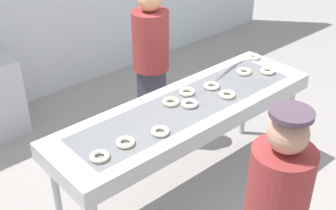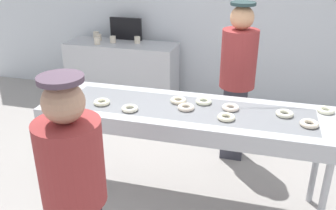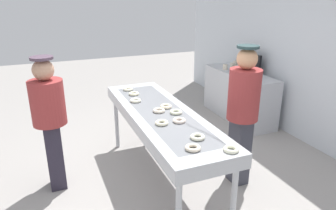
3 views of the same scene
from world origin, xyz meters
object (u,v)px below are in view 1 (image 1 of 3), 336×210
Objects in this scene: sugar_donut_1 at (160,131)px; sugar_donut_7 at (125,142)px; sugar_donut_0 at (212,86)px; sugar_donut_10 at (268,71)px; worker_baker at (151,55)px; sugar_donut_3 at (171,102)px; sugar_donut_4 at (244,72)px; sugar_donut_8 at (187,92)px; customer_waiting at (276,206)px; sugar_donut_6 at (253,57)px; sugar_donut_5 at (227,94)px; sugar_donut_2 at (100,156)px; sugar_donut_9 at (190,104)px; fryer_conveyor at (187,112)px.

sugar_donut_1 is 0.28m from sugar_donut_7.
sugar_donut_0 and sugar_donut_10 have the same top height.
worker_baker reaches higher than sugar_donut_7.
worker_baker reaches higher than sugar_donut_0.
sugar_donut_1 and sugar_donut_3 have the same top height.
sugar_donut_10 is (1.06, -0.17, 0.00)m from sugar_donut_3.
sugar_donut_4 is 0.67m from sugar_donut_8.
customer_waiting is (-0.31, -1.29, -0.03)m from sugar_donut_3.
sugar_donut_10 is (0.18, -0.14, 0.00)m from sugar_donut_4.
worker_baker is at bearing 43.22° from sugar_donut_7.
sugar_donut_7 is at bearing -169.87° from sugar_donut_6.
sugar_donut_0 is at bearing -16.04° from sugar_donut_8.
sugar_donut_5 is at bearing 68.08° from customer_waiting.
sugar_donut_10 is 1.76m from customer_waiting.
sugar_donut_7 is 1.44m from worker_baker.
sugar_donut_2 and sugar_donut_10 have the same top height.
sugar_donut_9 is at bearing -165.28° from sugar_donut_0.
worker_baker is at bearing 38.08° from sugar_donut_2.
sugar_donut_1 is at bearing -176.83° from sugar_donut_5.
sugar_donut_5 is at bearing -49.34° from sugar_donut_8.
sugar_donut_7 is 1.00× the size of sugar_donut_10.
customer_waiting reaches higher than sugar_donut_2.
sugar_donut_7 is (0.23, 0.01, 0.00)m from sugar_donut_2.
sugar_donut_0 reaches higher than fryer_conveyor.
fryer_conveyor is at bearing 97.69° from sugar_donut_9.
sugar_donut_0 is at bearing 179.16° from sugar_donut_4.
sugar_donut_10 is at bearing -4.50° from fryer_conveyor.
customer_waiting is (-0.74, -2.07, -0.05)m from worker_baker.
sugar_donut_9 is at bearing 85.37° from worker_baker.
sugar_donut_2 is 1.00× the size of sugar_donut_7.
sugar_donut_5 is 1.00× the size of sugar_donut_6.
sugar_donut_1 is 0.47m from sugar_donut_9.
worker_baker is at bearing 61.00° from sugar_donut_3.
sugar_donut_6 is at bearing 56.05° from customer_waiting.
sugar_donut_1 is 1.02m from customer_waiting.
worker_baker is at bearing 83.48° from customer_waiting.
fryer_conveyor is at bearing 21.01° from sugar_donut_1.
sugar_donut_3 is 0.89m from worker_baker.
sugar_donut_2 and sugar_donut_8 have the same top height.
sugar_donut_3 is (0.85, 0.22, 0.00)m from sugar_donut_2.
worker_baker is (1.05, 0.99, 0.02)m from sugar_donut_7.
sugar_donut_2 is 1.00× the size of sugar_donut_4.
sugar_donut_5 is at bearing -27.09° from sugar_donut_3.
sugar_donut_5 is at bearing -0.04° from sugar_donut_2.
sugar_donut_0 is 0.77m from sugar_donut_6.
customer_waiting is (0.04, -1.02, -0.03)m from sugar_donut_1.
sugar_donut_4 reaches higher than fryer_conveyor.
sugar_donut_9 is 0.08× the size of worker_baker.
fryer_conveyor is 17.65× the size of sugar_donut_4.
sugar_donut_2 is 0.23m from sugar_donut_7.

